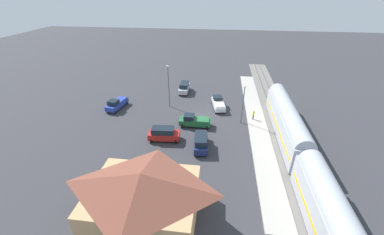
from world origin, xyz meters
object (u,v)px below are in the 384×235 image
at_px(light_pole_lot_center, 169,82).
at_px(suv_silver, 184,87).
at_px(pickup_white, 218,103).
at_px(light_pole_near_platform, 243,100).
at_px(pedestrian_on_platform, 253,114).
at_px(station_building, 143,194).
at_px(suv_red, 164,134).
at_px(pickup_blue, 117,104).
at_px(suv_navy, 201,142).
at_px(pickup_green, 194,121).

bearing_deg(light_pole_lot_center, suv_silver, -103.53).
xyz_separation_m(pickup_white, light_pole_near_platform, (-4.24, 5.39, 3.50)).
height_order(pedestrian_on_platform, light_pole_near_platform, light_pole_near_platform).
bearing_deg(light_pole_near_platform, light_pole_lot_center, -18.90).
xyz_separation_m(station_building, pedestrian_on_platform, (-13.39, -21.93, -1.70)).
xyz_separation_m(suv_red, pickup_white, (-8.19, -12.38, -0.12)).
relative_size(pickup_blue, suv_red, 1.13).
distance_m(pedestrian_on_platform, suv_navy, 12.75).
bearing_deg(station_building, pickup_blue, -61.00).
relative_size(suv_red, light_pole_lot_center, 0.59).
distance_m(pickup_blue, pickup_white, 20.18).
height_order(suv_red, light_pole_lot_center, light_pole_lot_center).
bearing_deg(light_pole_lot_center, suv_navy, 119.91).
height_order(station_building, light_pole_near_platform, light_pole_near_platform).
height_order(pickup_white, light_pole_lot_center, light_pole_lot_center).
height_order(suv_navy, pickup_white, suv_navy).
relative_size(suv_red, pickup_white, 0.89).
bearing_deg(suv_silver, pickup_blue, 39.10).
bearing_deg(light_pole_lot_center, light_pole_near_platform, 161.10).
xyz_separation_m(pedestrian_on_platform, suv_red, (14.61, 8.02, -0.13)).
xyz_separation_m(pedestrian_on_platform, suv_silver, (14.35, -11.37, -0.13)).
height_order(pickup_blue, suv_silver, suv_silver).
height_order(pedestrian_on_platform, suv_silver, suv_silver).
relative_size(pickup_green, pickup_white, 0.95).
height_order(suv_silver, light_pole_near_platform, light_pole_near_platform).
height_order(station_building, pickup_blue, station_building).
distance_m(suv_navy, suv_red, 6.17).
distance_m(station_building, suv_navy, 13.53).
relative_size(pickup_blue, suv_silver, 1.16).
bearing_deg(pickup_green, station_building, 80.67).
xyz_separation_m(station_building, suv_navy, (-4.78, -12.53, -1.84)).
xyz_separation_m(station_building, pickup_green, (-3.08, -18.73, -1.96)).
height_order(suv_silver, light_pole_lot_center, light_pole_lot_center).
bearing_deg(pickup_white, pedestrian_on_platform, 145.86).
relative_size(pickup_blue, light_pole_near_platform, 0.80).
distance_m(pickup_green, pickup_white, 8.50).
bearing_deg(light_pole_near_platform, suv_silver, -45.55).
height_order(pickup_green, light_pole_lot_center, light_pole_lot_center).
distance_m(pedestrian_on_platform, pickup_white, 7.77).
bearing_deg(light_pole_near_platform, pedestrian_on_platform, -154.82).
xyz_separation_m(suv_navy, pickup_white, (-2.18, -13.76, -0.12)).
distance_m(suv_silver, light_pole_lot_center, 8.86).
xyz_separation_m(pickup_blue, suv_navy, (-17.81, 10.97, 0.12)).
relative_size(pickup_green, suv_red, 1.07).
bearing_deg(suv_navy, light_pole_near_platform, -127.45).
bearing_deg(suv_silver, suv_navy, 105.46).
xyz_separation_m(station_building, suv_silver, (0.96, -33.30, -1.84)).
height_order(suv_navy, suv_red, same).
bearing_deg(suv_silver, light_pole_near_platform, 134.45).
distance_m(suv_silver, light_pole_near_platform, 17.69).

